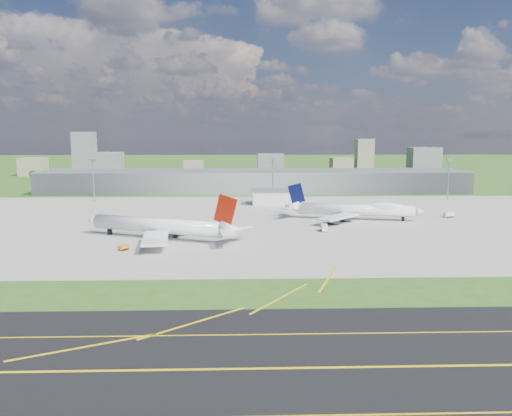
{
  "coord_description": "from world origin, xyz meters",
  "views": [
    {
      "loc": [
        -9.93,
        -191.85,
        40.36
      ],
      "look_at": [
        -3.28,
        22.64,
        9.0
      ],
      "focal_mm": 35.0,
      "sensor_mm": 36.0,
      "label": 1
    }
  ],
  "objects_px": {
    "tug_yellow": "(123,248)",
    "van_white_far": "(449,215)",
    "airliner_blue_quad": "(356,210)",
    "van_white_near": "(324,228)",
    "airliner_red_twin": "(162,227)"
  },
  "relations": [
    {
      "from": "airliner_blue_quad",
      "to": "tug_yellow",
      "type": "bearing_deg",
      "value": -134.36
    },
    {
      "from": "airliner_blue_quad",
      "to": "tug_yellow",
      "type": "height_order",
      "value": "airliner_blue_quad"
    },
    {
      "from": "airliner_blue_quad",
      "to": "van_white_near",
      "type": "relative_size",
      "value": 11.42
    },
    {
      "from": "airliner_red_twin",
      "to": "van_white_near",
      "type": "height_order",
      "value": "airliner_red_twin"
    },
    {
      "from": "airliner_red_twin",
      "to": "van_white_far",
      "type": "xyz_separation_m",
      "value": [
        133.57,
        48.24,
        -3.77
      ]
    },
    {
      "from": "airliner_blue_quad",
      "to": "van_white_near",
      "type": "xyz_separation_m",
      "value": [
        -19.99,
        -28.9,
        -3.4
      ]
    },
    {
      "from": "airliner_red_twin",
      "to": "airliner_blue_quad",
      "type": "relative_size",
      "value": 1.0
    },
    {
      "from": "airliner_red_twin",
      "to": "van_white_far",
      "type": "relative_size",
      "value": 12.13
    },
    {
      "from": "tug_yellow",
      "to": "van_white_far",
      "type": "relative_size",
      "value": 0.75
    },
    {
      "from": "airliner_blue_quad",
      "to": "van_white_near",
      "type": "height_order",
      "value": "airliner_blue_quad"
    },
    {
      "from": "van_white_far",
      "to": "tug_yellow",
      "type": "bearing_deg",
      "value": -169.64
    },
    {
      "from": "airliner_red_twin",
      "to": "van_white_near",
      "type": "bearing_deg",
      "value": -144.88
    },
    {
      "from": "airliner_red_twin",
      "to": "van_white_far",
      "type": "distance_m",
      "value": 142.07
    },
    {
      "from": "airliner_blue_quad",
      "to": "van_white_far",
      "type": "distance_m",
      "value": 48.11
    },
    {
      "from": "tug_yellow",
      "to": "van_white_far",
      "type": "distance_m",
      "value": 159.23
    }
  ]
}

